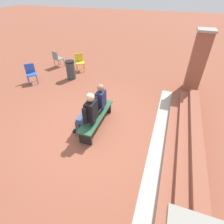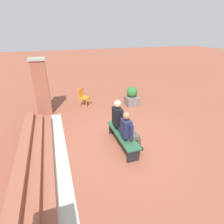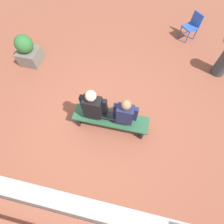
# 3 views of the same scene
# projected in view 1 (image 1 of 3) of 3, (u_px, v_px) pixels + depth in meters

# --- Properties ---
(ground_plane) EXTENTS (60.00, 60.00, 0.00)m
(ground_plane) POSITION_uv_depth(u_px,v_px,m) (95.00, 130.00, 5.44)
(ground_plane) COLOR brown
(concrete_strip) EXTENTS (6.06, 0.40, 0.01)m
(concrete_strip) POSITION_uv_depth(u_px,v_px,m) (158.00, 140.00, 5.09)
(concrete_strip) COLOR #B7B2A8
(concrete_strip) RESTS_ON ground
(brick_steps) EXTENTS (5.26, 0.90, 0.45)m
(brick_steps) POSITION_uv_depth(u_px,v_px,m) (187.00, 142.00, 4.79)
(brick_steps) COLOR #93513D
(brick_steps) RESTS_ON ground
(brick_pillar_left_of_steps) EXTENTS (0.64, 0.64, 2.39)m
(brick_pillar_left_of_steps) POSITION_uv_depth(u_px,v_px,m) (198.00, 61.00, 6.86)
(brick_pillar_left_of_steps) COLOR #93513D
(brick_pillar_left_of_steps) RESTS_ON ground
(bench) EXTENTS (1.80, 0.44, 0.45)m
(bench) POSITION_uv_depth(u_px,v_px,m) (96.00, 117.00, 5.39)
(bench) COLOR #285638
(bench) RESTS_ON ground
(person_student) EXTENTS (0.53, 0.67, 1.33)m
(person_student) POSITION_uv_depth(u_px,v_px,m) (98.00, 102.00, 5.44)
(person_student) COLOR #4C473D
(person_student) RESTS_ON ground
(person_adult) EXTENTS (0.59, 0.75, 1.43)m
(person_adult) POSITION_uv_depth(u_px,v_px,m) (88.00, 114.00, 4.88)
(person_adult) COLOR #384C75
(person_adult) RESTS_ON ground
(laptop) EXTENTS (0.32, 0.29, 0.21)m
(laptop) POSITION_uv_depth(u_px,v_px,m) (96.00, 114.00, 5.28)
(laptop) COLOR black
(laptop) RESTS_ON bench
(plastic_chair_by_pillar) EXTENTS (0.59, 0.59, 0.84)m
(plastic_chair_by_pillar) POSITION_uv_depth(u_px,v_px,m) (31.00, 72.00, 7.78)
(plastic_chair_by_pillar) COLOR #2D56B7
(plastic_chair_by_pillar) RESTS_ON ground
(plastic_chair_far_right) EXTENTS (0.53, 0.53, 0.84)m
(plastic_chair_far_right) POSITION_uv_depth(u_px,v_px,m) (57.00, 58.00, 9.28)
(plastic_chair_far_right) COLOR gray
(plastic_chair_far_right) RESTS_ON ground
(plastic_chair_far_left) EXTENTS (0.59, 0.59, 0.84)m
(plastic_chair_far_left) POSITION_uv_depth(u_px,v_px,m) (80.00, 61.00, 8.90)
(plastic_chair_far_left) COLOR gold
(plastic_chair_far_left) RESTS_ON ground
(litter_bin) EXTENTS (0.42, 0.42, 0.86)m
(litter_bin) POSITION_uv_depth(u_px,v_px,m) (71.00, 70.00, 8.12)
(litter_bin) COLOR #383D42
(litter_bin) RESTS_ON ground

